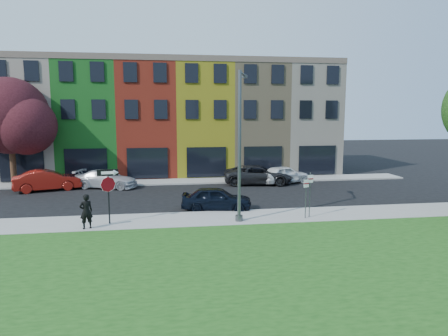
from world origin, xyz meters
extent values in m
plane|color=black|center=(0.00, 0.00, 0.00)|extent=(120.00, 120.00, 0.00)
cube|color=gray|center=(2.00, 3.00, 0.06)|extent=(40.00, 3.00, 0.12)
cube|color=gray|center=(-3.00, 15.00, 0.06)|extent=(40.00, 2.40, 0.12)
cube|color=beige|center=(-15.00, 21.20, 5.00)|extent=(5.00, 10.00, 10.00)
cube|color=green|center=(-10.00, 21.20, 5.00)|extent=(5.00, 10.00, 10.00)
cube|color=#B4301E|center=(-5.00, 21.20, 5.00)|extent=(5.00, 10.00, 10.00)
cube|color=yellow|center=(0.00, 21.20, 5.00)|extent=(5.00, 10.00, 10.00)
cube|color=#8C7A5A|center=(5.00, 21.20, 5.00)|extent=(5.00, 10.00, 10.00)
cube|color=beige|center=(10.00, 21.20, 5.00)|extent=(5.00, 10.00, 10.00)
cube|color=black|center=(-2.50, 16.14, 1.50)|extent=(30.00, 0.12, 2.60)
cylinder|color=black|center=(-6.40, 2.69, 1.48)|extent=(0.08, 0.08, 2.72)
cylinder|color=white|center=(-6.40, 2.67, 2.16)|extent=(0.81, 0.16, 0.82)
cylinder|color=maroon|center=(-6.40, 2.64, 2.16)|extent=(0.77, 0.14, 0.78)
cube|color=black|center=(-6.40, 2.67, 2.76)|extent=(1.04, 0.20, 0.34)
cube|color=white|center=(-6.40, 2.64, 2.76)|extent=(0.66, 0.12, 0.14)
imported|color=black|center=(-7.38, 1.90, 0.99)|extent=(0.94, 0.88, 1.73)
imported|color=black|center=(-0.54, 5.13, 0.70)|extent=(2.92, 4.63, 1.41)
imported|color=maroon|center=(-12.20, 12.87, 0.78)|extent=(4.37, 5.66, 1.55)
imported|color=#B8B8BD|center=(-8.01, 13.30, 0.69)|extent=(4.63, 5.85, 1.38)
imported|color=black|center=(3.89, 13.20, 0.77)|extent=(3.96, 6.20, 1.54)
imported|color=white|center=(6.04, 13.21, 0.74)|extent=(4.87, 5.58, 1.47)
cylinder|color=#4A4D50|center=(0.27, 2.19, 4.00)|extent=(0.18, 0.18, 7.76)
cylinder|color=#4A4D50|center=(0.27, 2.19, 0.27)|extent=(0.40, 0.40, 0.30)
cylinder|color=#4A4D50|center=(0.59, 3.14, 7.78)|extent=(0.74, 1.94, 0.12)
cube|color=#4A4D50|center=(0.93, 4.19, 7.73)|extent=(0.41, 0.60, 0.16)
cylinder|color=#4A4D50|center=(4.21, 2.40, 1.35)|extent=(0.05, 0.05, 2.46)
cube|color=white|center=(4.21, 2.37, 2.23)|extent=(0.32, 0.08, 0.42)
cube|color=maroon|center=(4.21, 2.35, 2.23)|extent=(0.32, 0.07, 0.06)
cylinder|color=#4A4D50|center=(3.92, 2.23, 1.22)|extent=(0.05, 0.05, 2.21)
cube|color=white|center=(3.92, 2.20, 2.02)|extent=(0.31, 0.12, 0.42)
cube|color=maroon|center=(3.92, 2.18, 2.02)|extent=(0.31, 0.11, 0.06)
cylinder|color=black|center=(-15.26, 14.97, 1.79)|extent=(0.44, 0.44, 3.33)
sphere|color=black|center=(-15.26, 14.97, 5.50)|extent=(5.86, 5.86, 5.86)
sphere|color=black|center=(-13.79, 14.10, 4.77)|extent=(4.39, 4.39, 4.39)
sphere|color=black|center=(-14.96, 15.56, 6.53)|extent=(3.52, 3.52, 3.52)
camera|label=1|loc=(-3.48, -17.86, 5.81)|focal=32.00mm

